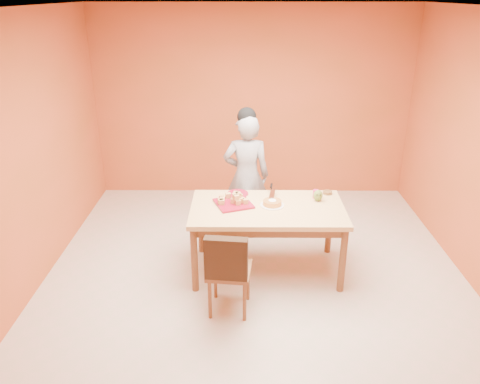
{
  "coord_description": "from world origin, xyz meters",
  "views": [
    {
      "loc": [
        -0.14,
        -4.13,
        2.83
      ],
      "look_at": [
        -0.16,
        0.3,
        0.92
      ],
      "focal_mm": 35.0,
      "sensor_mm": 36.0,
      "label": 1
    }
  ],
  "objects_px": {
    "egg_ornament": "(318,196)",
    "magenta_glass": "(316,194)",
    "pastry_platter": "(233,204)",
    "checker_tin": "(327,193)",
    "dining_chair": "(229,269)",
    "sponge_cake": "(272,203)",
    "red_dinner_plate": "(238,194)",
    "dining_table": "(267,215)",
    "person": "(246,176)"
  },
  "relations": [
    {
      "from": "egg_ornament",
      "to": "magenta_glass",
      "type": "bearing_deg",
      "value": 107.69
    },
    {
      "from": "pastry_platter",
      "to": "egg_ornament",
      "type": "bearing_deg",
      "value": 6.11
    },
    {
      "from": "egg_ornament",
      "to": "checker_tin",
      "type": "relative_size",
      "value": 1.23
    },
    {
      "from": "dining_chair",
      "to": "sponge_cake",
      "type": "height_order",
      "value": "dining_chair"
    },
    {
      "from": "red_dinner_plate",
      "to": "checker_tin",
      "type": "height_order",
      "value": "checker_tin"
    },
    {
      "from": "sponge_cake",
      "to": "magenta_glass",
      "type": "xyz_separation_m",
      "value": [
        0.48,
        0.2,
        0.01
      ]
    },
    {
      "from": "magenta_glass",
      "to": "checker_tin",
      "type": "bearing_deg",
      "value": 38.21
    },
    {
      "from": "sponge_cake",
      "to": "checker_tin",
      "type": "distance_m",
      "value": 0.7
    },
    {
      "from": "dining_table",
      "to": "person",
      "type": "distance_m",
      "value": 0.89
    },
    {
      "from": "dining_table",
      "to": "egg_ornament",
      "type": "xyz_separation_m",
      "value": [
        0.54,
        0.16,
        0.16
      ]
    },
    {
      "from": "dining_table",
      "to": "magenta_glass",
      "type": "height_order",
      "value": "magenta_glass"
    },
    {
      "from": "dining_chair",
      "to": "magenta_glass",
      "type": "height_order",
      "value": "dining_chair"
    },
    {
      "from": "pastry_platter",
      "to": "sponge_cake",
      "type": "height_order",
      "value": "sponge_cake"
    },
    {
      "from": "dining_table",
      "to": "pastry_platter",
      "type": "bearing_deg",
      "value": 170.16
    },
    {
      "from": "pastry_platter",
      "to": "magenta_glass",
      "type": "distance_m",
      "value": 0.91
    },
    {
      "from": "person",
      "to": "pastry_platter",
      "type": "xyz_separation_m",
      "value": [
        -0.14,
        -0.79,
        0.0
      ]
    },
    {
      "from": "dining_chair",
      "to": "egg_ornament",
      "type": "relative_size",
      "value": 6.99
    },
    {
      "from": "pastry_platter",
      "to": "checker_tin",
      "type": "distance_m",
      "value": 1.08
    },
    {
      "from": "red_dinner_plate",
      "to": "checker_tin",
      "type": "distance_m",
      "value": 0.99
    },
    {
      "from": "pastry_platter",
      "to": "magenta_glass",
      "type": "relative_size",
      "value": 3.83
    },
    {
      "from": "person",
      "to": "magenta_glass",
      "type": "xyz_separation_m",
      "value": [
        0.75,
        -0.62,
        0.04
      ]
    },
    {
      "from": "dining_table",
      "to": "red_dinner_plate",
      "type": "relative_size",
      "value": 6.92
    },
    {
      "from": "red_dinner_plate",
      "to": "sponge_cake",
      "type": "relative_size",
      "value": 1.19
    },
    {
      "from": "red_dinner_plate",
      "to": "sponge_cake",
      "type": "bearing_deg",
      "value": -39.43
    },
    {
      "from": "dining_chair",
      "to": "red_dinner_plate",
      "type": "height_order",
      "value": "dining_chair"
    },
    {
      "from": "red_dinner_plate",
      "to": "dining_chair",
      "type": "bearing_deg",
      "value": -93.78
    },
    {
      "from": "egg_ornament",
      "to": "sponge_cake",
      "type": "bearing_deg",
      "value": -157.06
    },
    {
      "from": "sponge_cake",
      "to": "magenta_glass",
      "type": "distance_m",
      "value": 0.52
    },
    {
      "from": "person",
      "to": "checker_tin",
      "type": "height_order",
      "value": "person"
    },
    {
      "from": "pastry_platter",
      "to": "person",
      "type": "bearing_deg",
      "value": 79.95
    },
    {
      "from": "person",
      "to": "checker_tin",
      "type": "relative_size",
      "value": 15.12
    },
    {
      "from": "egg_ornament",
      "to": "checker_tin",
      "type": "height_order",
      "value": "egg_ornament"
    },
    {
      "from": "sponge_cake",
      "to": "magenta_glass",
      "type": "height_order",
      "value": "magenta_glass"
    },
    {
      "from": "dining_chair",
      "to": "dining_table",
      "type": "bearing_deg",
      "value": 67.62
    },
    {
      "from": "magenta_glass",
      "to": "checker_tin",
      "type": "height_order",
      "value": "magenta_glass"
    },
    {
      "from": "dining_chair",
      "to": "pastry_platter",
      "type": "height_order",
      "value": "dining_chair"
    },
    {
      "from": "dining_table",
      "to": "checker_tin",
      "type": "bearing_deg",
      "value": 27.24
    },
    {
      "from": "egg_ornament",
      "to": "checker_tin",
      "type": "distance_m",
      "value": 0.24
    },
    {
      "from": "egg_ornament",
      "to": "checker_tin",
      "type": "xyz_separation_m",
      "value": [
        0.14,
        0.19,
        -0.05
      ]
    },
    {
      "from": "person",
      "to": "pastry_platter",
      "type": "relative_size",
      "value": 4.33
    },
    {
      "from": "sponge_cake",
      "to": "egg_ornament",
      "type": "relative_size",
      "value": 1.56
    },
    {
      "from": "pastry_platter",
      "to": "dining_chair",
      "type": "bearing_deg",
      "value": -92.02
    },
    {
      "from": "dining_chair",
      "to": "red_dinner_plate",
      "type": "xyz_separation_m",
      "value": [
        0.07,
        1.04,
        0.31
      ]
    },
    {
      "from": "person",
      "to": "magenta_glass",
      "type": "height_order",
      "value": "person"
    },
    {
      "from": "pastry_platter",
      "to": "egg_ornament",
      "type": "height_order",
      "value": "egg_ornament"
    },
    {
      "from": "dining_table",
      "to": "sponge_cake",
      "type": "distance_m",
      "value": 0.14
    },
    {
      "from": "person",
      "to": "sponge_cake",
      "type": "xyz_separation_m",
      "value": [
        0.27,
        -0.82,
        0.03
      ]
    },
    {
      "from": "person",
      "to": "red_dinner_plate",
      "type": "bearing_deg",
      "value": 77.38
    },
    {
      "from": "dining_chair",
      "to": "checker_tin",
      "type": "bearing_deg",
      "value": 50.89
    },
    {
      "from": "magenta_glass",
      "to": "dining_table",
      "type": "bearing_deg",
      "value": -156.29
    }
  ]
}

